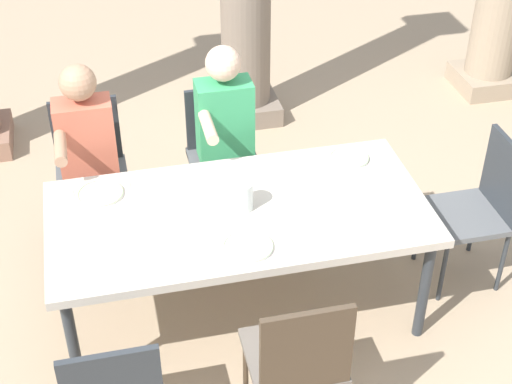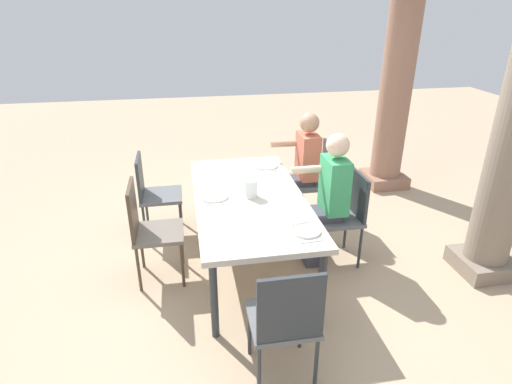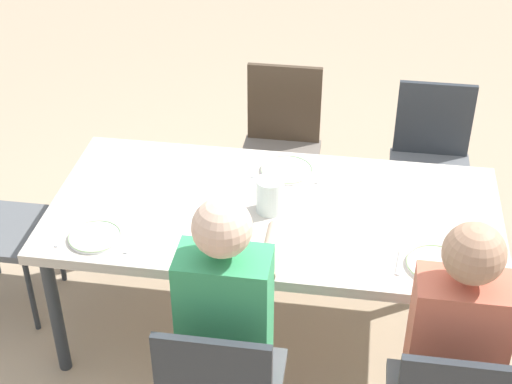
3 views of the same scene
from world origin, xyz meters
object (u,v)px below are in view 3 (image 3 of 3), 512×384
dining_table (274,219)px  chair_mid_south (281,140)px  diner_woman_green (229,323)px  plate_1 (287,170)px  water_pitcher (270,197)px  chair_west_south (431,156)px  diner_man_white (453,346)px  plate_2 (95,237)px  plate_0 (437,264)px

dining_table → chair_mid_south: bearing=-85.0°
dining_table → diner_woman_green: (0.08, 0.73, 0.03)m
dining_table → plate_1: plate_1 is taller
chair_mid_south → water_pitcher: bearing=93.7°
chair_west_south → water_pitcher: size_ratio=5.56×
diner_woman_green → diner_man_white: diner_woman_green is taller
chair_mid_south → plate_2: bearing=62.5°
plate_0 → diner_man_white: bearing=96.6°
dining_table → water_pitcher: bearing=39.8°
diner_man_white → chair_mid_south: bearing=-62.9°
diner_woman_green → diner_man_white: size_ratio=1.01×
diner_woman_green → plate_1: 1.06m
chair_west_south → plate_0: (0.05, 1.23, 0.22)m
diner_woman_green → plate_1: size_ratio=5.14×
chair_mid_south → plate_0: (-0.79, 1.23, 0.19)m
plate_2 → water_pitcher: 0.79m
chair_west_south → plate_1: size_ratio=3.57×
diner_woman_green → plate_1: (-0.10, -1.05, 0.04)m
diner_woman_green → dining_table: bearing=-96.1°
chair_west_south → plate_2: bearing=40.0°
plate_0 → plate_2: size_ratio=1.10×
diner_woman_green → diner_man_white: (-0.84, -0.01, -0.01)m
plate_0 → water_pitcher: water_pitcher is taller
diner_woman_green → plate_2: diner_woman_green is taller
diner_man_white → chair_west_south: bearing=-89.9°
chair_mid_south → plate_2: (0.66, 1.26, 0.19)m
dining_table → diner_woman_green: 0.74m
dining_table → plate_2: bearing=24.5°
chair_west_south → chair_mid_south: 0.84m
dining_table → plate_0: 0.78m
chair_mid_south → plate_1: (-0.10, 0.60, 0.19)m
plate_1 → chair_west_south: bearing=-140.9°
diner_woman_green → plate_2: bearing=-31.0°
chair_west_south → water_pitcher: 1.25m
water_pitcher → diner_man_white: bearing=138.0°
chair_west_south → plate_0: chair_west_south is taller
chair_mid_south → diner_man_white: size_ratio=0.74×
plate_2 → diner_man_white: bearing=165.6°
diner_man_white → diner_woman_green: bearing=0.8°
diner_man_white → plate_2: (1.50, -0.38, 0.05)m
chair_west_south → plate_2: (1.49, 1.26, 0.22)m
plate_0 → plate_1: bearing=-41.9°
diner_woman_green → chair_mid_south: bearing=-89.9°
dining_table → chair_west_south: (-0.76, -0.92, -0.15)m
chair_west_south → chair_mid_south: (0.84, -0.00, 0.02)m
plate_1 → diner_man_white: bearing=125.5°
plate_1 → plate_0: bearing=138.1°
diner_woman_green → plate_1: bearing=-95.3°
chair_west_south → plate_2: chair_west_south is taller
plate_2 → water_pitcher: size_ratio=1.40×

